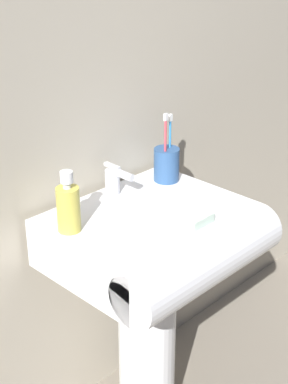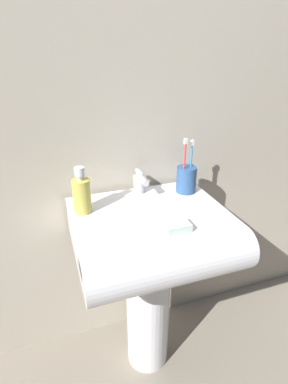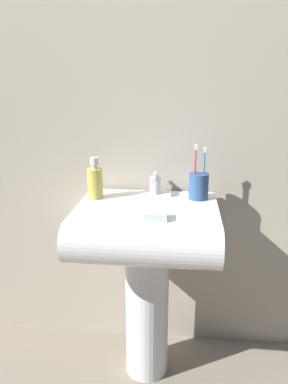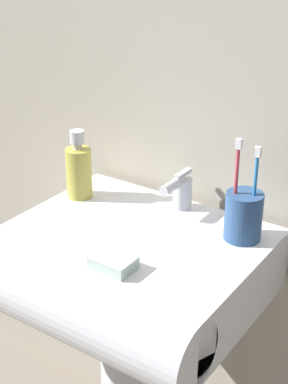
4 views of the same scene
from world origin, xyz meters
name	(u,v)px [view 4 (image 4 of 4)]	position (x,y,z in m)	size (l,w,h in m)	color
sink_basin	(123,272)	(0.00, -0.05, 0.65)	(0.51, 0.45, 0.14)	white
faucet	(180,191)	(0.02, 0.14, 0.76)	(0.04, 0.11, 0.09)	silver
toothbrush_cup	(244,215)	(0.19, 0.10, 0.77)	(0.07, 0.07, 0.21)	#2D5184
soap_bottle	(79,170)	(-0.21, 0.07, 0.78)	(0.06, 0.06, 0.16)	gold
bar_soap	(113,263)	(0.04, -0.13, 0.73)	(0.08, 0.06, 0.02)	silver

